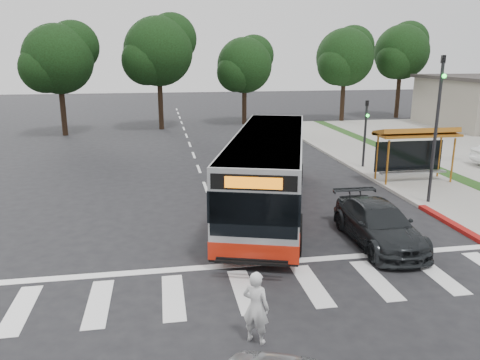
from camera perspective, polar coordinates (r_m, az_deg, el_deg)
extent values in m
plane|color=black|center=(18.16, -2.33, -5.97)|extent=(140.00, 140.00, 0.00)
cube|color=gray|center=(28.82, 17.67, 1.36)|extent=(4.00, 40.00, 0.12)
cube|color=#9E9991|center=(27.96, 14.02, 1.25)|extent=(0.30, 40.00, 0.15)
cube|color=maroon|center=(19.63, 25.71, -5.64)|extent=(0.32, 6.00, 0.15)
cube|color=silver|center=(13.65, 0.50, -13.35)|extent=(18.00, 2.60, 0.01)
cylinder|color=#A2611B|center=(24.54, 17.53, 1.99)|extent=(0.10, 0.10, 2.30)
cylinder|color=#A2611B|center=(26.37, 24.51, 2.19)|extent=(0.10, 0.10, 2.30)
cylinder|color=#A2611B|center=(25.59, 16.32, 2.59)|extent=(0.10, 0.10, 2.30)
cylinder|color=#A2611B|center=(27.35, 23.13, 2.75)|extent=(0.10, 0.10, 2.30)
cube|color=#A2611B|center=(25.68, 20.74, 5.23)|extent=(4.20, 1.60, 0.12)
cube|color=#A2611B|center=(25.70, 20.72, 5.57)|extent=(4.20, 1.32, 0.51)
cube|color=black|center=(26.41, 19.85, 2.79)|extent=(3.80, 0.06, 1.60)
cube|color=gray|center=(26.06, 20.34, 0.89)|extent=(3.60, 0.40, 0.08)
cylinder|color=black|center=(22.01, 22.74, 5.35)|extent=(0.14, 0.14, 6.50)
imported|color=black|center=(21.78, 23.48, 12.49)|extent=(0.16, 0.20, 1.00)
sphere|color=#19E533|center=(21.64, 23.64, 11.53)|extent=(0.18, 0.18, 0.18)
cylinder|color=black|center=(28.28, 14.99, 5.33)|extent=(0.14, 0.14, 4.00)
imported|color=black|center=(28.08, 15.19, 8.34)|extent=(0.16, 0.20, 1.00)
sphere|color=#19E533|center=(27.96, 15.30, 7.58)|extent=(0.18, 0.18, 0.18)
cylinder|color=black|center=(48.55, 12.39, 9.67)|extent=(0.44, 0.44, 4.40)
sphere|color=black|center=(48.37, 12.67, 14.38)|extent=(5.60, 5.60, 5.60)
sphere|color=black|center=(49.58, 13.60, 15.49)|extent=(4.20, 4.20, 4.20)
sphere|color=black|center=(47.36, 11.81, 13.58)|extent=(3.92, 3.92, 3.92)
cylinder|color=black|center=(53.31, 18.69, 9.81)|extent=(0.44, 0.44, 4.84)
sphere|color=black|center=(53.16, 19.09, 14.53)|extent=(5.60, 5.60, 5.60)
sphere|color=black|center=(54.45, 19.83, 15.62)|extent=(4.20, 4.20, 4.20)
sphere|color=black|center=(52.08, 18.42, 13.74)|extent=(3.92, 3.92, 3.92)
cylinder|color=black|center=(43.02, -9.66, 9.32)|extent=(0.44, 0.44, 4.84)
sphere|color=black|center=(42.83, -9.93, 15.19)|extent=(6.00, 6.00, 6.00)
sphere|color=black|center=(43.77, -8.36, 16.68)|extent=(4.50, 4.50, 4.50)
sphere|color=black|center=(42.09, -11.35, 14.08)|extent=(4.20, 4.20, 4.20)
cylinder|color=black|center=(45.79, 0.53, 9.30)|extent=(0.44, 0.44, 3.96)
sphere|color=black|center=(45.57, 0.54, 13.81)|extent=(5.20, 5.20, 5.20)
sphere|color=black|center=(46.53, 1.67, 14.94)|extent=(3.90, 3.90, 3.90)
sphere|color=black|center=(44.79, -0.48, 12.99)|extent=(3.64, 3.64, 3.64)
cylinder|color=black|center=(41.79, -20.77, 8.11)|extent=(0.44, 0.44, 4.40)
sphere|color=black|center=(41.57, -21.28, 13.58)|extent=(5.60, 5.60, 5.60)
sphere|color=black|center=(42.21, -19.65, 15.09)|extent=(4.20, 4.20, 4.20)
sphere|color=black|center=(41.10, -22.75, 12.46)|extent=(3.92, 3.92, 3.92)
imported|color=silver|center=(11.12, 1.95, -15.25)|extent=(0.77, 0.72, 1.77)
imported|color=black|center=(17.29, 16.53, -5.17)|extent=(2.09, 4.96, 1.43)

